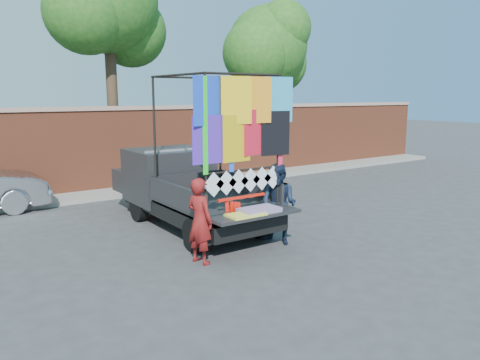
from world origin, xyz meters
TOP-DOWN VIEW (x-y plane):
  - ground at (0.00, 0.00)m, footprint 90.00×90.00m
  - brick_wall at (0.00, 7.00)m, footprint 30.00×0.45m
  - curb at (0.00, 6.30)m, footprint 30.00×1.20m
  - tree_mid at (1.02, 8.12)m, footprint 4.20×3.30m
  - tree_right at (7.52, 8.12)m, footprint 4.20×3.30m
  - pickup_truck at (0.45, 2.49)m, footprint 2.11×5.31m
  - woman at (-0.55, -0.18)m, footprint 0.49×0.63m
  - man at (1.30, -0.11)m, footprint 0.85×0.95m
  - streamer_bundle at (0.26, -0.16)m, footprint 1.06×0.07m

SIDE VIEW (x-z plane):
  - ground at x=0.00m, z-range 0.00..0.00m
  - curb at x=0.00m, z-range 0.00..0.12m
  - woman at x=-0.55m, z-range 0.00..1.54m
  - man at x=1.30m, z-range 0.00..1.62m
  - pickup_truck at x=0.45m, z-range -0.83..2.51m
  - streamer_bundle at x=0.26m, z-range 0.50..1.22m
  - brick_wall at x=0.00m, z-range 0.02..2.63m
  - tree_right at x=7.52m, z-range 1.44..8.06m
  - tree_mid at x=1.02m, z-range 1.83..9.56m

